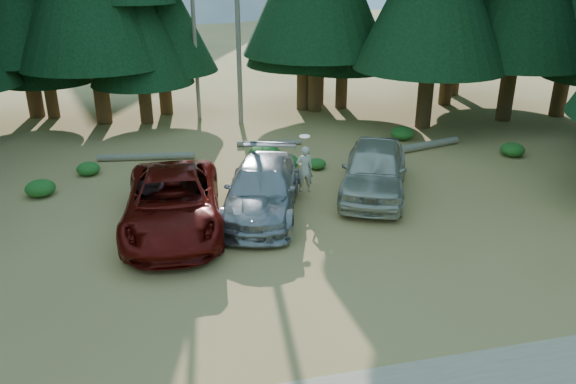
{
  "coord_description": "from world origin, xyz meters",
  "views": [
    {
      "loc": [
        -3.27,
        -13.41,
        7.82
      ],
      "look_at": [
        0.35,
        2.0,
        1.25
      ],
      "focal_mm": 35.0,
      "sensor_mm": 36.0,
      "label": 1
    }
  ],
  "objects_px": {
    "frisbee_player": "(305,169)",
    "red_pickup": "(173,202)",
    "silver_minivan_center": "(262,189)",
    "log_left": "(146,157)",
    "log_right": "(410,148)",
    "log_mid": "(269,143)",
    "silver_minivan_right": "(374,169)"
  },
  "relations": [
    {
      "from": "red_pickup",
      "to": "silver_minivan_center",
      "type": "height_order",
      "value": "red_pickup"
    },
    {
      "from": "red_pickup",
      "to": "log_left",
      "type": "bearing_deg",
      "value": 101.23
    },
    {
      "from": "silver_minivan_center",
      "to": "log_left",
      "type": "height_order",
      "value": "silver_minivan_center"
    },
    {
      "from": "red_pickup",
      "to": "log_right",
      "type": "xyz_separation_m",
      "value": [
        10.42,
        5.31,
        -0.71
      ]
    },
    {
      "from": "silver_minivan_right",
      "to": "log_mid",
      "type": "relative_size",
      "value": 1.87
    },
    {
      "from": "silver_minivan_right",
      "to": "log_right",
      "type": "bearing_deg",
      "value": 75.65
    },
    {
      "from": "red_pickup",
      "to": "log_mid",
      "type": "relative_size",
      "value": 2.16
    },
    {
      "from": "silver_minivan_center",
      "to": "log_right",
      "type": "distance_m",
      "value": 8.93
    },
    {
      "from": "red_pickup",
      "to": "log_right",
      "type": "height_order",
      "value": "red_pickup"
    },
    {
      "from": "log_mid",
      "to": "silver_minivan_center",
      "type": "bearing_deg",
      "value": -96.55
    },
    {
      "from": "log_left",
      "to": "log_right",
      "type": "xyz_separation_m",
      "value": [
        11.3,
        -1.54,
        0.03
      ]
    },
    {
      "from": "silver_minivan_center",
      "to": "silver_minivan_right",
      "type": "xyz_separation_m",
      "value": [
        4.21,
        0.69,
        0.11
      ]
    },
    {
      "from": "frisbee_player",
      "to": "log_mid",
      "type": "xyz_separation_m",
      "value": [
        -0.02,
        6.2,
        -0.96
      ]
    },
    {
      "from": "silver_minivan_right",
      "to": "log_left",
      "type": "height_order",
      "value": "silver_minivan_right"
    },
    {
      "from": "silver_minivan_center",
      "to": "frisbee_player",
      "type": "height_order",
      "value": "frisbee_player"
    },
    {
      "from": "red_pickup",
      "to": "frisbee_player",
      "type": "xyz_separation_m",
      "value": [
        4.59,
        1.42,
        0.21
      ]
    },
    {
      "from": "log_mid",
      "to": "log_right",
      "type": "xyz_separation_m",
      "value": [
        5.86,
        -2.3,
        0.05
      ]
    },
    {
      "from": "red_pickup",
      "to": "frisbee_player",
      "type": "distance_m",
      "value": 4.81
    },
    {
      "from": "log_right",
      "to": "log_left",
      "type": "bearing_deg",
      "value": 157.69
    },
    {
      "from": "silver_minivan_center",
      "to": "log_right",
      "type": "xyz_separation_m",
      "value": [
        7.52,
        4.78,
        -0.65
      ]
    },
    {
      "from": "red_pickup",
      "to": "log_mid",
      "type": "bearing_deg",
      "value": 63.02
    },
    {
      "from": "red_pickup",
      "to": "silver_minivan_center",
      "type": "relative_size",
      "value": 1.11
    },
    {
      "from": "silver_minivan_right",
      "to": "log_mid",
      "type": "distance_m",
      "value": 6.93
    },
    {
      "from": "red_pickup",
      "to": "silver_minivan_right",
      "type": "relative_size",
      "value": 1.15
    },
    {
      "from": "log_left",
      "to": "frisbee_player",
      "type": "bearing_deg",
      "value": -36.54
    },
    {
      "from": "log_left",
      "to": "log_right",
      "type": "distance_m",
      "value": 11.4
    },
    {
      "from": "red_pickup",
      "to": "silver_minivan_right",
      "type": "height_order",
      "value": "silver_minivan_right"
    },
    {
      "from": "log_left",
      "to": "log_right",
      "type": "height_order",
      "value": "log_right"
    },
    {
      "from": "frisbee_player",
      "to": "red_pickup",
      "type": "bearing_deg",
      "value": 17.98
    },
    {
      "from": "log_mid",
      "to": "log_right",
      "type": "relative_size",
      "value": 0.55
    },
    {
      "from": "silver_minivan_right",
      "to": "log_left",
      "type": "relative_size",
      "value": 1.37
    },
    {
      "from": "frisbee_player",
      "to": "log_right",
      "type": "height_order",
      "value": "frisbee_player"
    }
  ]
}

